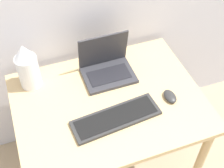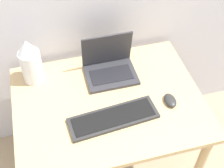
{
  "view_description": "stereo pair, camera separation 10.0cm",
  "coord_description": "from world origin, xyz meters",
  "px_view_note": "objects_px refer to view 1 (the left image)",
  "views": [
    {
      "loc": [
        -0.35,
        -0.64,
        2.04
      ],
      "look_at": [
        0.03,
        0.42,
        0.82
      ],
      "focal_mm": 50.0,
      "sensor_mm": 36.0,
      "label": 1
    },
    {
      "loc": [
        -0.26,
        -0.67,
        2.04
      ],
      "look_at": [
        0.03,
        0.42,
        0.82
      ],
      "focal_mm": 50.0,
      "sensor_mm": 36.0,
      "label": 2
    }
  ],
  "objects_px": {
    "laptop": "(107,66)",
    "vase": "(27,66)",
    "mouse": "(170,96)",
    "keyboard": "(116,118)"
  },
  "relations": [
    {
      "from": "keyboard",
      "to": "vase",
      "type": "bearing_deg",
      "value": 132.74
    },
    {
      "from": "laptop",
      "to": "mouse",
      "type": "relative_size",
      "value": 2.97
    },
    {
      "from": "mouse",
      "to": "vase",
      "type": "xyz_separation_m",
      "value": [
        -0.7,
        0.37,
        0.12
      ]
    },
    {
      "from": "keyboard",
      "to": "mouse",
      "type": "bearing_deg",
      "value": 5.63
    },
    {
      "from": "laptop",
      "to": "vase",
      "type": "distance_m",
      "value": 0.45
    },
    {
      "from": "laptop",
      "to": "vase",
      "type": "xyz_separation_m",
      "value": [
        -0.44,
        0.06,
        0.09
      ]
    },
    {
      "from": "vase",
      "to": "keyboard",
      "type": "bearing_deg",
      "value": -47.26
    },
    {
      "from": "mouse",
      "to": "vase",
      "type": "distance_m",
      "value": 0.8
    },
    {
      "from": "laptop",
      "to": "mouse",
      "type": "distance_m",
      "value": 0.41
    },
    {
      "from": "keyboard",
      "to": "vase",
      "type": "distance_m",
      "value": 0.56
    }
  ]
}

